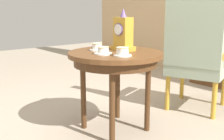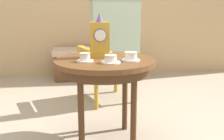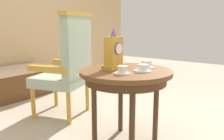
{
  "view_description": "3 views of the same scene",
  "coord_description": "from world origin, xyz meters",
  "px_view_note": "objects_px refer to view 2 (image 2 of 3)",
  "views": [
    {
      "loc": [
        1.71,
        -1.43,
        0.99
      ],
      "look_at": [
        0.01,
        -0.02,
        0.5
      ],
      "focal_mm": 45.58,
      "sensor_mm": 36.0,
      "label": 1
    },
    {
      "loc": [
        -0.17,
        -2.04,
        1.04
      ],
      "look_at": [
        0.09,
        0.1,
        0.54
      ],
      "focal_mm": 45.25,
      "sensor_mm": 36.0,
      "label": 2
    },
    {
      "loc": [
        -1.48,
        -1.03,
        1.0
      ],
      "look_at": [
        -0.0,
        0.12,
        0.64
      ],
      "focal_mm": 36.68,
      "sensor_mm": 36.0,
      "label": 3
    }
  ],
  "objects_px": {
    "teacup_left": "(85,58)",
    "teacup_center": "(131,57)",
    "teacup_right": "(111,59)",
    "armchair": "(111,49)",
    "mantel_clock": "(100,39)",
    "window_bench": "(94,63)",
    "side_table": "(105,69)"
  },
  "relations": [
    {
      "from": "teacup_right",
      "to": "teacup_left",
      "type": "bearing_deg",
      "value": 157.32
    },
    {
      "from": "teacup_right",
      "to": "armchair",
      "type": "height_order",
      "value": "armchair"
    },
    {
      "from": "teacup_left",
      "to": "window_bench",
      "type": "distance_m",
      "value": 2.08
    },
    {
      "from": "teacup_center",
      "to": "window_bench",
      "type": "relative_size",
      "value": 0.11
    },
    {
      "from": "side_table",
      "to": "teacup_center",
      "type": "xyz_separation_m",
      "value": [
        0.18,
        -0.08,
        0.1
      ]
    },
    {
      "from": "teacup_right",
      "to": "window_bench",
      "type": "relative_size",
      "value": 0.12
    },
    {
      "from": "mantel_clock",
      "to": "window_bench",
      "type": "xyz_separation_m",
      "value": [
        0.06,
        1.85,
        -0.56
      ]
    },
    {
      "from": "mantel_clock",
      "to": "window_bench",
      "type": "height_order",
      "value": "mantel_clock"
    },
    {
      "from": "teacup_left",
      "to": "armchair",
      "type": "height_order",
      "value": "armchair"
    },
    {
      "from": "armchair",
      "to": "window_bench",
      "type": "xyz_separation_m",
      "value": [
        -0.11,
        1.08,
        -0.37
      ]
    },
    {
      "from": "side_table",
      "to": "teacup_center",
      "type": "height_order",
      "value": "teacup_center"
    },
    {
      "from": "teacup_left",
      "to": "teacup_center",
      "type": "bearing_deg",
      "value": -2.79
    },
    {
      "from": "teacup_center",
      "to": "window_bench",
      "type": "height_order",
      "value": "teacup_center"
    },
    {
      "from": "armchair",
      "to": "window_bench",
      "type": "relative_size",
      "value": 0.98
    },
    {
      "from": "side_table",
      "to": "teacup_right",
      "type": "distance_m",
      "value": 0.17
    },
    {
      "from": "teacup_right",
      "to": "teacup_center",
      "type": "height_order",
      "value": "teacup_center"
    },
    {
      "from": "teacup_left",
      "to": "window_bench",
      "type": "relative_size",
      "value": 0.1
    },
    {
      "from": "teacup_left",
      "to": "mantel_clock",
      "type": "distance_m",
      "value": 0.24
    },
    {
      "from": "teacup_left",
      "to": "armchair",
      "type": "relative_size",
      "value": 0.11
    },
    {
      "from": "mantel_clock",
      "to": "side_table",
      "type": "bearing_deg",
      "value": -75.9
    },
    {
      "from": "teacup_center",
      "to": "side_table",
      "type": "bearing_deg",
      "value": 154.92
    },
    {
      "from": "side_table",
      "to": "teacup_right",
      "type": "height_order",
      "value": "teacup_right"
    },
    {
      "from": "window_bench",
      "to": "armchair",
      "type": "bearing_deg",
      "value": -84.04
    },
    {
      "from": "teacup_right",
      "to": "armchair",
      "type": "relative_size",
      "value": 0.12
    },
    {
      "from": "teacup_left",
      "to": "armchair",
      "type": "distance_m",
      "value": 0.99
    },
    {
      "from": "teacup_center",
      "to": "mantel_clock",
      "type": "distance_m",
      "value": 0.3
    },
    {
      "from": "teacup_left",
      "to": "teacup_right",
      "type": "height_order",
      "value": "teacup_left"
    },
    {
      "from": "side_table",
      "to": "teacup_right",
      "type": "xyz_separation_m",
      "value": [
        0.03,
        -0.14,
        0.1
      ]
    },
    {
      "from": "teacup_left",
      "to": "mantel_clock",
      "type": "height_order",
      "value": "mantel_clock"
    },
    {
      "from": "teacup_right",
      "to": "teacup_center",
      "type": "distance_m",
      "value": 0.16
    },
    {
      "from": "mantel_clock",
      "to": "armchair",
      "type": "height_order",
      "value": "armchair"
    },
    {
      "from": "teacup_center",
      "to": "mantel_clock",
      "type": "bearing_deg",
      "value": 137.48
    }
  ]
}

